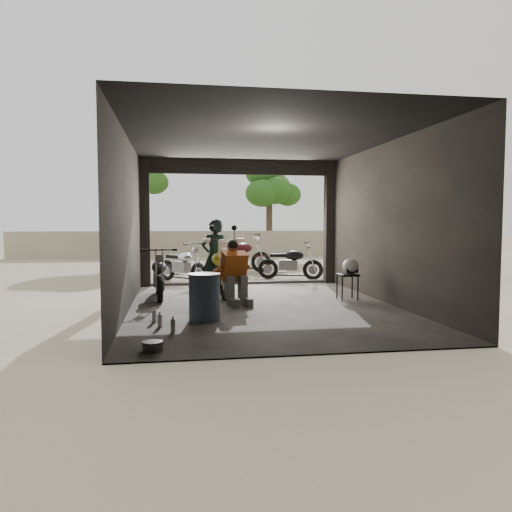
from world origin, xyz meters
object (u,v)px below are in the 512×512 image
object	(u,v)px
outside_bike_b	(239,253)
main_bike	(219,266)
mechanic	(236,274)
helmet	(351,266)
rider	(215,257)
sign_post	(360,220)
stool	(347,277)
outside_bike_a	(182,262)
left_bike	(159,273)
outside_bike_c	(290,260)
oil_drum	(204,298)

from	to	relation	value
outside_bike_b	main_bike	bearing A→B (deg)	157.44
mechanic	helmet	xyz separation A→B (m)	(2.42, 0.25, 0.10)
helmet	rider	bearing A→B (deg)	175.40
rider	sign_post	xyz separation A→B (m)	(4.05, 1.69, 0.83)
mechanic	stool	xyz separation A→B (m)	(2.36, 0.26, -0.14)
outside_bike_a	helmet	xyz separation A→B (m)	(3.40, -3.69, 0.17)
stool	main_bike	bearing A→B (deg)	156.44
left_bike	outside_bike_c	size ratio (longest dim) A/B	1.00
left_bike	mechanic	size ratio (longest dim) A/B	1.30
outside_bike_b	left_bike	bearing A→B (deg)	144.48
outside_bike_b	sign_post	xyz separation A→B (m)	(2.92, -2.83, 1.05)
main_bike	outside_bike_a	size ratio (longest dim) A/B	1.21
outside_bike_a	outside_bike_b	distance (m)	2.79
oil_drum	outside_bike_a	bearing A→B (deg)	92.83
main_bike	left_bike	world-z (taller)	main_bike
main_bike	left_bike	size ratio (longest dim) A/B	1.21
left_bike	outside_bike_b	world-z (taller)	outside_bike_b
mechanic	left_bike	bearing A→B (deg)	130.72
mechanic	sign_post	bearing A→B (deg)	28.71
left_bike	stool	bearing A→B (deg)	-16.51
outside_bike_b	stool	bearing A→B (deg)	-175.19
oil_drum	sign_post	world-z (taller)	sign_post
rider	outside_bike_b	bearing A→B (deg)	-116.51
main_bike	outside_bike_a	bearing A→B (deg)	101.59
outside_bike_c	outside_bike_a	bearing A→B (deg)	112.62
outside_bike_a	stool	world-z (taller)	outside_bike_a
stool	outside_bike_a	bearing A→B (deg)	132.13
left_bike	main_bike	bearing A→B (deg)	6.39
main_bike	outside_bike_b	bearing A→B (deg)	72.41
stool	outside_bike_b	bearing A→B (deg)	104.69
left_bike	stool	distance (m)	3.98
rider	stool	size ratio (longest dim) A/B	3.04
mechanic	oil_drum	world-z (taller)	mechanic
outside_bike_b	mechanic	size ratio (longest dim) A/B	1.51
stool	oil_drum	bearing A→B (deg)	-150.41
main_bike	rider	distance (m)	0.26
mechanic	outside_bike_c	bearing A→B (deg)	51.42
outside_bike_a	left_bike	bearing A→B (deg)	-141.28
sign_post	outside_bike_c	bearing A→B (deg)	131.40
rider	helmet	bearing A→B (deg)	142.11
stool	helmet	bearing A→B (deg)	-5.74
rider	oil_drum	distance (m)	3.08
outside_bike_a	mechanic	xyz separation A→B (m)	(0.98, -3.94, 0.08)
outside_bike_b	outside_bike_c	size ratio (longest dim) A/B	1.16
main_bike	stool	size ratio (longest dim) A/B	3.49
mechanic	stool	bearing A→B (deg)	-5.69
sign_post	stool	bearing A→B (deg)	-137.64
outside_bike_b	rider	size ratio (longest dim) A/B	1.10
stool	helmet	world-z (taller)	helmet
main_bike	outside_bike_c	xyz separation A→B (m)	(2.26, 2.69, -0.10)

